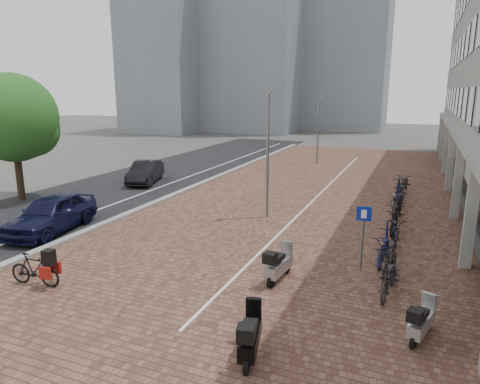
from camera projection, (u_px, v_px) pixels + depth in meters
name	position (u px, v px, depth m)	size (l,w,h in m)	color
ground	(168.00, 271.00, 13.84)	(140.00, 140.00, 0.00)	#474442
plaza_brick	(315.00, 195.00, 23.86)	(14.50, 42.00, 0.04)	brown
street_asphalt	(148.00, 180.00, 27.99)	(8.00, 50.00, 0.03)	black
curb	(201.00, 184.00, 26.51)	(0.35, 42.00, 0.14)	gray
lane_line	(174.00, 182.00, 27.24)	(0.12, 44.00, 0.00)	white
parking_line	(319.00, 195.00, 23.78)	(0.10, 30.00, 0.00)	white
bg_towers	(264.00, 29.00, 59.97)	(33.00, 23.00, 32.00)	gray
car_navy	(51.00, 213.00, 17.55)	(1.80, 4.48, 1.53)	black
car_dark	(145.00, 172.00, 26.94)	(1.44, 4.12, 1.36)	black
hero_bike	(35.00, 269.00, 12.68)	(1.72, 0.66, 1.18)	black
scooter_front	(279.00, 263.00, 13.01)	(0.51, 1.63, 1.12)	gray
scooter_mid	(250.00, 334.00, 9.24)	(0.51, 1.65, 1.13)	black
scooter_back	(422.00, 320.00, 9.94)	(0.45, 1.44, 0.99)	#AEAEB3
parking_sign	(363.00, 229.00, 13.45)	(0.45, 0.12, 2.16)	slate
lamp_near	(268.00, 157.00, 19.00)	(0.12, 0.12, 5.54)	slate
lamp_far	(318.00, 131.00, 33.40)	(0.12, 0.12, 5.17)	slate
street_tree	(16.00, 120.00, 22.00)	(4.50, 4.50, 6.54)	#382619
bike_row	(396.00, 214.00, 18.40)	(1.22, 15.84, 1.05)	black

